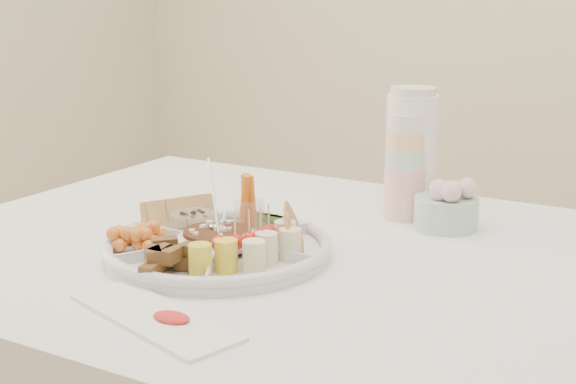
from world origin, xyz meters
The scene contains 12 objects.
party_tray centered at (-0.17, -0.10, 0.78)m, with size 0.38×0.38×0.04m, color white.
bean_dip centered at (-0.17, -0.10, 0.79)m, with size 0.12×0.12×0.04m, color black.
tortillas centered at (-0.06, -0.04, 0.80)m, with size 0.10×0.10×0.06m, color #B58C44, non-canonical shape.
carrot_cucumber centered at (-0.17, 0.03, 0.82)m, with size 0.11×0.11×0.10m, color orange, non-canonical shape.
pita_raisins centered at (-0.28, -0.03, 0.80)m, with size 0.11×0.11×0.06m, color tan, non-canonical shape.
cherries centered at (-0.29, -0.16, 0.79)m, with size 0.11×0.11×0.04m, color orange, non-canonical shape.
granola_chunks centered at (-0.17, -0.23, 0.79)m, with size 0.10×0.10×0.05m, color brown, non-canonical shape.
banana_tomato centered at (-0.06, -0.17, 0.82)m, with size 0.12×0.12×0.10m, color #E6CC88, non-canonical shape.
cup_stack centered at (0.01, 0.28, 0.87)m, with size 0.08×0.08×0.23m, color #AFC1A9.
thermos centered at (0.01, 0.30, 0.89)m, with size 0.10×0.10×0.26m, color white.
flower_bowl centered at (0.11, 0.25, 0.80)m, with size 0.12×0.12×0.09m, color silver.
placemat centered at (-0.10, -0.36, 0.76)m, with size 0.29×0.10×0.01m, color white.
Camera 1 is at (0.58, -1.16, 1.21)m, focal length 50.00 mm.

